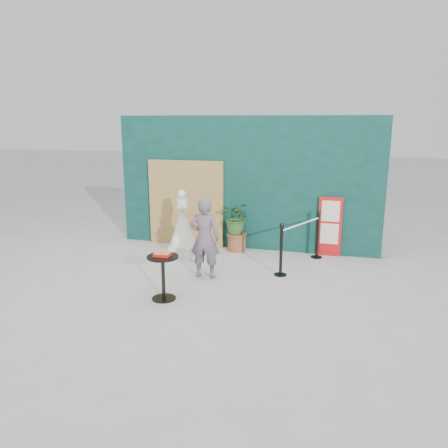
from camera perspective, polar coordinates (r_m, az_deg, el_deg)
ground at (r=7.42m, az=-2.47°, el=-9.65°), size 60.00×60.00×0.00m
back_wall at (r=9.97m, az=2.96°, el=5.35°), size 6.00×0.30×3.00m
bamboo_fence at (r=10.24m, az=-5.01°, el=2.70°), size 1.80×0.08×2.00m
woman at (r=8.12m, az=-2.53°, el=-1.87°), size 0.58×0.40×1.53m
menu_board at (r=9.72m, az=13.65°, el=-0.35°), size 0.50×0.07×1.30m
statue at (r=9.42m, az=-5.44°, el=-0.79°), size 0.57×0.57×1.47m
cafe_table at (r=7.28m, az=-7.97°, el=-6.05°), size 0.52×0.52×0.75m
food_basket at (r=7.19m, az=-8.02°, el=-3.88°), size 0.26×0.19×0.11m
planter at (r=9.81m, az=1.68°, el=0.25°), size 0.67×0.58×1.14m
stanchion_barrier at (r=8.94m, az=9.95°, el=-2.41°), size 0.84×1.54×1.03m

